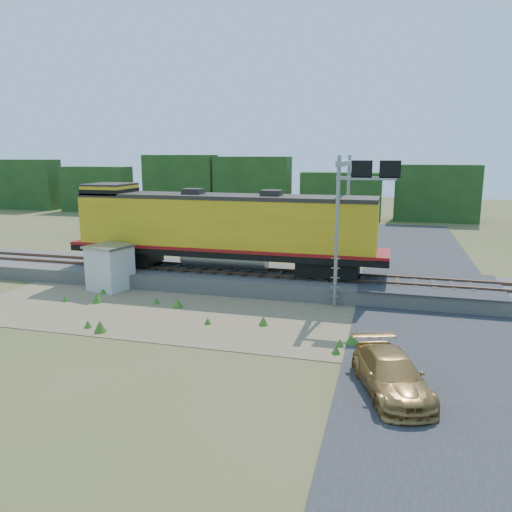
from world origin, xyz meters
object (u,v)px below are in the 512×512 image
(locomotive, at_px, (220,228))
(shed, at_px, (110,267))
(car, at_px, (391,375))
(signal_gantry, at_px, (350,192))

(locomotive, relative_size, shed, 7.25)
(shed, xyz_separation_m, car, (15.08, -8.65, -0.64))
(locomotive, relative_size, signal_gantry, 2.49)
(locomotive, bearing_deg, shed, -153.74)
(signal_gantry, bearing_deg, car, -77.62)
(shed, relative_size, signal_gantry, 0.34)
(signal_gantry, relative_size, car, 1.70)
(locomotive, bearing_deg, signal_gantry, -5.30)
(locomotive, distance_m, signal_gantry, 7.62)
(locomotive, xyz_separation_m, signal_gantry, (7.27, -0.67, 2.20))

